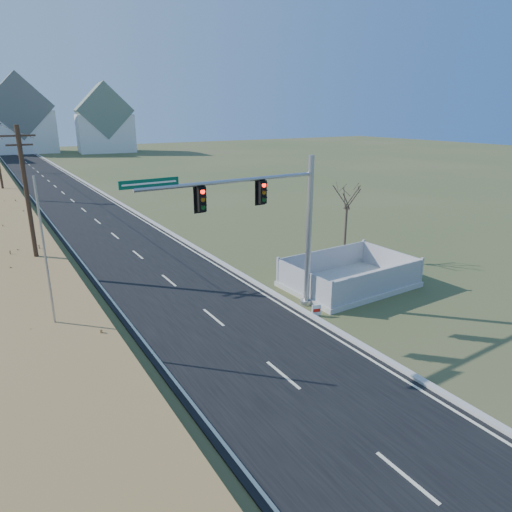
{
  "coord_description": "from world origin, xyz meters",
  "views": [
    {
      "loc": [
        -8.84,
        -14.5,
        9.71
      ],
      "look_at": [
        1.49,
        2.43,
        3.4
      ],
      "focal_mm": 32.0,
      "sensor_mm": 36.0,
      "label": 1
    }
  ],
  "objects_px": {
    "traffic_signal_mast": "(279,222)",
    "open_sign": "(316,310)",
    "fence_enclosure": "(349,281)",
    "flagpole": "(50,285)",
    "bare_tree": "(348,195)"
  },
  "relations": [
    {
      "from": "traffic_signal_mast",
      "to": "open_sign",
      "type": "distance_m",
      "value": 4.81
    },
    {
      "from": "fence_enclosure",
      "to": "bare_tree",
      "type": "xyz_separation_m",
      "value": [
        3.28,
        4.08,
        4.12
      ]
    },
    {
      "from": "traffic_signal_mast",
      "to": "bare_tree",
      "type": "distance_m",
      "value": 10.15
    },
    {
      "from": "open_sign",
      "to": "bare_tree",
      "type": "bearing_deg",
      "value": 58.36
    },
    {
      "from": "flagpole",
      "to": "fence_enclosure",
      "type": "bearing_deg",
      "value": -3.07
    },
    {
      "from": "flagpole",
      "to": "bare_tree",
      "type": "xyz_separation_m",
      "value": [
        18.94,
        3.24,
        1.48
      ]
    },
    {
      "from": "fence_enclosure",
      "to": "open_sign",
      "type": "bearing_deg",
      "value": -153.39
    },
    {
      "from": "traffic_signal_mast",
      "to": "flagpole",
      "type": "xyz_separation_m",
      "value": [
        -10.08,
        1.7,
        -1.74
      ]
    },
    {
      "from": "fence_enclosure",
      "to": "bare_tree",
      "type": "distance_m",
      "value": 6.66
    },
    {
      "from": "open_sign",
      "to": "fence_enclosure",
      "type": "bearing_deg",
      "value": 46.21
    },
    {
      "from": "traffic_signal_mast",
      "to": "flagpole",
      "type": "distance_m",
      "value": 10.37
    },
    {
      "from": "open_sign",
      "to": "flagpole",
      "type": "height_order",
      "value": "flagpole"
    },
    {
      "from": "open_sign",
      "to": "traffic_signal_mast",
      "type": "bearing_deg",
      "value": 154.31
    },
    {
      "from": "fence_enclosure",
      "to": "bare_tree",
      "type": "relative_size",
      "value": 1.32
    },
    {
      "from": "fence_enclosure",
      "to": "flagpole",
      "type": "distance_m",
      "value": 15.9
    }
  ]
}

